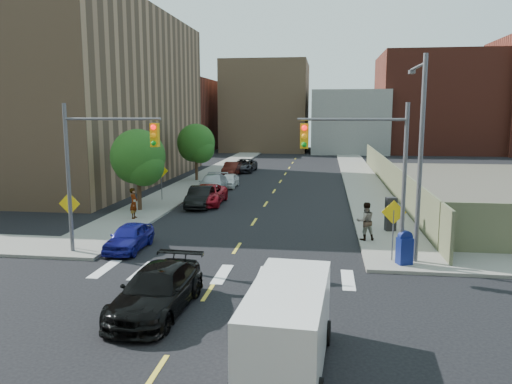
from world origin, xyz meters
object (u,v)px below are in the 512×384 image
(parked_car_black, at_px, (200,197))
(cargo_van, at_px, (288,323))
(pedestrian_west, at_px, (134,203))
(pedestrian_east, at_px, (365,221))
(parked_car_maroon, at_px, (232,169))
(mailbox, at_px, (405,248))
(parked_car_blue, at_px, (129,237))
(parked_car_red, at_px, (207,195))
(black_sedan, at_px, (157,291))
(parked_car_white, at_px, (229,180))
(payphone, at_px, (391,214))
(parked_car_silver, at_px, (213,184))
(parked_car_grey, at_px, (244,165))

(parked_car_black, relative_size, cargo_van, 0.87)
(pedestrian_west, distance_m, pedestrian_east, 14.07)
(parked_car_maroon, bearing_deg, pedestrian_east, -65.84)
(mailbox, relative_size, pedestrian_east, 0.76)
(parked_car_blue, height_order, parked_car_red, parked_car_red)
(black_sedan, bearing_deg, pedestrian_west, 117.14)
(parked_car_red, distance_m, pedestrian_east, 14.03)
(pedestrian_west, bearing_deg, cargo_van, -150.95)
(parked_car_red, xyz_separation_m, parked_car_white, (0.00, 8.42, -0.10))
(parked_car_black, xyz_separation_m, payphone, (12.24, -6.03, 0.36))
(payphone, bearing_deg, parked_car_silver, 124.31)
(parked_car_silver, relative_size, parked_car_maroon, 1.22)
(mailbox, bearing_deg, cargo_van, -137.07)
(black_sedan, bearing_deg, pedestrian_east, 55.92)
(cargo_van, xyz_separation_m, payphone, (4.50, 15.28, -0.10))
(parked_car_maroon, bearing_deg, parked_car_red, -85.83)
(parked_car_maroon, xyz_separation_m, payphone, (13.33, -23.70, 0.38))
(parked_car_white, height_order, parked_car_grey, parked_car_grey)
(cargo_van, bearing_deg, parked_car_grey, 104.43)
(parked_car_black, bearing_deg, parked_car_maroon, 90.06)
(parked_car_black, height_order, pedestrian_east, pedestrian_east)
(parked_car_black, distance_m, pedestrian_east, 13.55)
(parked_car_red, relative_size, parked_car_silver, 1.00)
(parked_car_maroon, xyz_separation_m, parked_car_grey, (0.75, 3.41, 0.01))
(parked_car_maroon, relative_size, pedestrian_west, 2.25)
(parked_car_blue, distance_m, parked_car_grey, 32.33)
(parked_car_blue, xyz_separation_m, parked_car_black, (0.68, 11.25, 0.08))
(pedestrian_west, bearing_deg, parked_car_red, -32.16)
(payphone, distance_m, pedestrian_east, 2.72)
(parked_car_white, relative_size, parked_car_grey, 0.71)
(parked_car_grey, bearing_deg, parked_car_maroon, -100.05)
(parked_car_grey, xyz_separation_m, mailbox, (12.40, -33.33, 0.16))
(pedestrian_east, bearing_deg, pedestrian_west, -29.28)
(parked_car_grey, bearing_deg, parked_car_white, -84.92)
(cargo_van, bearing_deg, parked_car_maroon, 106.40)
(parked_car_black, height_order, parked_car_white, parked_car_black)
(mailbox, bearing_deg, pedestrian_west, 132.25)
(parked_car_white, xyz_separation_m, pedestrian_east, (10.50, -17.72, 0.51))
(cargo_van, bearing_deg, payphone, 77.23)
(parked_car_blue, height_order, payphone, payphone)
(parked_car_grey, bearing_deg, cargo_van, -76.83)
(parked_car_red, height_order, parked_car_grey, parked_car_red)
(pedestrian_east, bearing_deg, cargo_van, 61.87)
(cargo_van, bearing_deg, parked_car_black, 113.60)
(parked_car_silver, distance_m, parked_car_maroon, 11.46)
(pedestrian_west, height_order, pedestrian_east, pedestrian_east)
(parked_car_maroon, relative_size, mailbox, 2.85)
(parked_car_blue, height_order, parked_car_white, parked_car_blue)
(parked_car_blue, xyz_separation_m, payphone, (12.93, 5.21, 0.43))
(black_sedan, xyz_separation_m, mailbox, (8.91, 6.11, 0.12))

